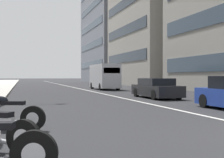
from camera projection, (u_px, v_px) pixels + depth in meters
The scene contains 4 objects.
lane_centre_stripe at pixel (73, 87), 40.29m from camera, with size 110.00×0.16×0.01m, color silver.
motorcycle_by_sign_pole at pixel (4, 114), 8.20m from camera, with size 0.87×2.04×1.49m.
car_following_behind at pixel (156, 89), 20.38m from camera, with size 4.68×1.82×1.30m.
delivery_van_ahead at pixel (104, 76), 33.46m from camera, with size 5.86×2.07×2.70m.
Camera 1 is at (-5.10, 6.32, 1.43)m, focal length 49.99 mm.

